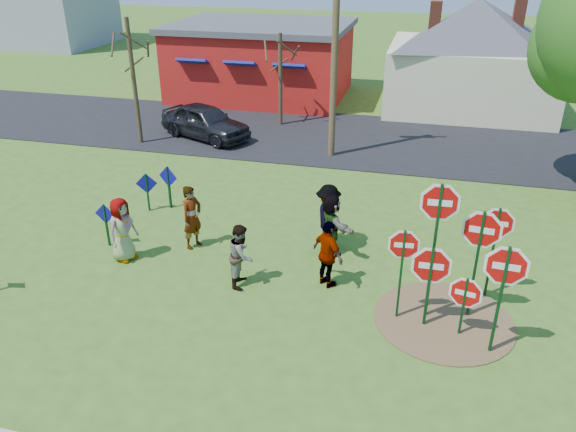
% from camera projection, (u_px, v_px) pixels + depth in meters
% --- Properties ---
extents(ground, '(120.00, 120.00, 0.00)m').
position_uv_depth(ground, '(268.00, 273.00, 14.83)').
color(ground, '#3B5F1B').
rests_on(ground, ground).
extents(road, '(120.00, 7.50, 0.04)m').
position_uv_depth(road, '(340.00, 138.00, 24.81)').
color(road, black).
rests_on(road, ground).
extents(dirt_patch, '(3.20, 3.20, 0.03)m').
position_uv_depth(dirt_patch, '(443.00, 320.00, 12.96)').
color(dirt_patch, brown).
rests_on(dirt_patch, ground).
extents(red_building, '(9.40, 7.69, 3.90)m').
position_uv_depth(red_building, '(262.00, 60.00, 30.80)').
color(red_building, '#A51910').
rests_on(red_building, ground).
extents(cream_house, '(9.40, 9.40, 6.50)m').
position_uv_depth(cream_house, '(473.00, 50.00, 27.96)').
color(cream_house, beige).
rests_on(cream_house, ground).
extents(stop_sign_a, '(1.20, 0.08, 2.17)m').
position_uv_depth(stop_sign_a, '(431.00, 271.00, 12.21)').
color(stop_sign_a, '#0F3819').
rests_on(stop_sign_a, ground).
extents(stop_sign_b, '(1.16, 0.09, 3.50)m').
position_uv_depth(stop_sign_b, '(438.00, 218.00, 12.01)').
color(stop_sign_b, '#0F3819').
rests_on(stop_sign_b, ground).
extents(stop_sign_c, '(1.18, 0.15, 2.86)m').
position_uv_depth(stop_sign_c, '(480.00, 241.00, 12.27)').
color(stop_sign_c, '#0F3819').
rests_on(stop_sign_c, ground).
extents(stop_sign_d, '(1.05, 0.07, 2.52)m').
position_uv_depth(stop_sign_d, '(496.00, 231.00, 13.10)').
color(stop_sign_d, '#0F3819').
rests_on(stop_sign_d, ground).
extents(stop_sign_e, '(0.96, 0.23, 1.58)m').
position_uv_depth(stop_sign_e, '(465.00, 296.00, 12.08)').
color(stop_sign_e, '#0F3819').
rests_on(stop_sign_e, ground).
extents(stop_sign_f, '(1.19, 0.09, 2.72)m').
position_uv_depth(stop_sign_f, '(505.00, 275.00, 11.15)').
color(stop_sign_f, '#0F3819').
rests_on(stop_sign_f, ground).
extents(stop_sign_g, '(0.95, 0.11, 2.41)m').
position_uv_depth(stop_sign_g, '(403.00, 254.00, 12.35)').
color(stop_sign_g, '#0F3819').
rests_on(stop_sign_g, ground).
extents(blue_diamond_b, '(0.61, 0.06, 1.31)m').
position_uv_depth(blue_diamond_b, '(106.00, 220.00, 15.78)').
color(blue_diamond_b, '#0F3819').
rests_on(blue_diamond_b, ground).
extents(blue_diamond_c, '(0.66, 0.22, 1.29)m').
position_uv_depth(blue_diamond_c, '(147.00, 188.00, 17.87)').
color(blue_diamond_c, '#0F3819').
rests_on(blue_diamond_c, ground).
extents(blue_diamond_d, '(0.70, 0.21, 1.45)m').
position_uv_depth(blue_diamond_d, '(169.00, 182.00, 18.01)').
color(blue_diamond_d, '#0F3819').
rests_on(blue_diamond_d, ground).
extents(person_a, '(0.81, 1.02, 1.82)m').
position_uv_depth(person_a, '(122.00, 229.00, 15.07)').
color(person_a, '#3F458F').
rests_on(person_a, ground).
extents(person_b, '(0.66, 0.79, 1.85)m').
position_uv_depth(person_b, '(192.00, 217.00, 15.69)').
color(person_b, '#2D7676').
rests_on(person_b, ground).
extents(person_c, '(0.70, 0.87, 1.67)m').
position_uv_depth(person_c, '(242.00, 255.00, 14.00)').
color(person_c, '#924F3F').
rests_on(person_c, ground).
extents(person_d, '(0.88, 1.31, 1.89)m').
position_uv_depth(person_d, '(328.00, 217.00, 15.69)').
color(person_d, '#36373B').
rests_on(person_d, ground).
extents(person_e, '(1.09, 1.01, 1.80)m').
position_uv_depth(person_e, '(328.00, 254.00, 13.90)').
color(person_e, '#4E2F60').
rests_on(person_e, ground).
extents(person_f, '(1.46, 1.57, 1.76)m').
position_uv_depth(person_f, '(331.00, 224.00, 15.41)').
color(person_f, '#265A2F').
rests_on(person_f, ground).
extents(suv, '(4.64, 3.31, 1.47)m').
position_uv_depth(suv, '(205.00, 121.00, 24.45)').
color(suv, '#303035').
rests_on(suv, road).
extents(utility_pole, '(2.02, 0.55, 8.35)m').
position_uv_depth(utility_pole, '(335.00, 44.00, 20.86)').
color(utility_pole, '#4C3823').
rests_on(utility_pole, ground).
extents(bare_tree_west, '(1.80, 1.80, 5.18)m').
position_uv_depth(bare_tree_west, '(132.00, 64.00, 22.73)').
color(bare_tree_west, '#382819').
rests_on(bare_tree_west, ground).
extents(bare_tree_east, '(1.80, 1.80, 4.20)m').
position_uv_depth(bare_tree_east, '(280.00, 67.00, 25.38)').
color(bare_tree_east, '#382819').
rests_on(bare_tree_east, ground).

